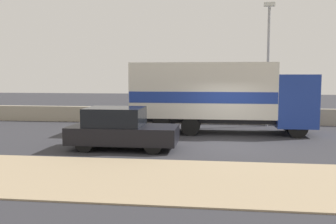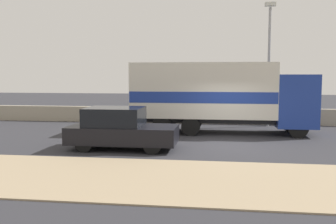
% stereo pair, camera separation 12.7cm
% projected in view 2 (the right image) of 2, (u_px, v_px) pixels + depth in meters
% --- Properties ---
extents(ground_plane, '(80.00, 80.00, 0.00)m').
position_uv_depth(ground_plane, '(227.00, 145.00, 14.72)').
color(ground_plane, '#2D2D33').
extents(dirt_shoulder_foreground, '(60.00, 4.20, 0.04)m').
position_uv_depth(dirt_shoulder_foreground, '(231.00, 181.00, 9.64)').
color(dirt_shoulder_foreground, '#9E896B').
rests_on(dirt_shoulder_foreground, ground_plane).
extents(stone_wall_backdrop, '(60.00, 0.35, 0.90)m').
position_uv_depth(stone_wall_backdrop, '(225.00, 116.00, 21.06)').
color(stone_wall_backdrop, '#A39984').
rests_on(stone_wall_backdrop, ground_plane).
extents(street_lamp, '(0.56, 0.28, 6.53)m').
position_uv_depth(street_lamp, '(269.00, 55.00, 19.75)').
color(street_lamp, gray).
rests_on(street_lamp, ground_plane).
extents(box_truck, '(8.41, 2.39, 3.31)m').
position_uv_depth(box_truck, '(218.00, 94.00, 17.66)').
color(box_truck, navy).
rests_on(box_truck, ground_plane).
extents(car_hatchback, '(4.00, 1.81, 1.55)m').
position_uv_depth(car_hatchback, '(120.00, 129.00, 13.88)').
color(car_hatchback, black).
rests_on(car_hatchback, ground_plane).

